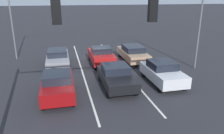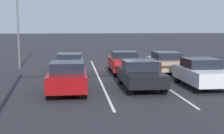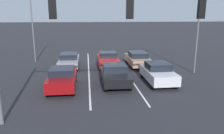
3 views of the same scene
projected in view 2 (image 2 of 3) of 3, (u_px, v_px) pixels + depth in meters
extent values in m
plane|color=#28282D|center=(118.00, 70.00, 23.47)|extent=(240.00, 240.00, 0.00)
cube|color=silver|center=(148.00, 75.00, 20.90)|extent=(0.12, 17.62, 0.01)
cube|color=silver|center=(98.00, 76.00, 20.51)|extent=(0.12, 17.62, 0.01)
cube|color=silver|center=(201.00, 75.00, 16.62)|extent=(1.89, 4.04, 0.73)
cube|color=black|center=(200.00, 63.00, 16.72)|extent=(1.67, 1.79, 0.50)
cube|color=red|center=(199.00, 67.00, 18.63)|extent=(0.24, 0.06, 0.12)
cube|color=red|center=(177.00, 67.00, 18.47)|extent=(0.24, 0.06, 0.12)
cylinder|color=black|center=(197.00, 87.00, 15.14)|extent=(0.22, 0.63, 0.63)
cylinder|color=black|center=(205.00, 77.00, 18.20)|extent=(0.22, 0.63, 0.63)
cylinder|color=black|center=(177.00, 77.00, 18.01)|extent=(0.22, 0.63, 0.63)
cube|color=black|center=(141.00, 76.00, 16.25)|extent=(1.92, 4.11, 0.62)
cube|color=black|center=(140.00, 65.00, 16.48)|extent=(1.69, 1.72, 0.50)
cube|color=red|center=(145.00, 68.00, 18.29)|extent=(0.24, 0.06, 0.12)
cube|color=red|center=(122.00, 68.00, 18.13)|extent=(0.24, 0.06, 0.12)
cylinder|color=black|center=(164.00, 87.00, 14.95)|extent=(0.22, 0.69, 0.69)
cylinder|color=black|center=(130.00, 88.00, 14.76)|extent=(0.22, 0.69, 0.69)
cylinder|color=black|center=(150.00, 77.00, 17.82)|extent=(0.22, 0.69, 0.69)
cylinder|color=black|center=(121.00, 78.00, 17.63)|extent=(0.22, 0.69, 0.69)
cube|color=maroon|center=(67.00, 79.00, 15.30)|extent=(1.83, 4.11, 0.75)
cube|color=black|center=(67.00, 67.00, 15.14)|extent=(1.61, 1.79, 0.48)
cube|color=red|center=(80.00, 69.00, 17.33)|extent=(0.24, 0.06, 0.12)
cube|color=red|center=(57.00, 70.00, 17.19)|extent=(0.24, 0.06, 0.12)
cylinder|color=black|center=(84.00, 92.00, 13.97)|extent=(0.22, 0.62, 0.62)
cylinder|color=black|center=(49.00, 93.00, 13.78)|extent=(0.22, 0.62, 0.62)
cylinder|color=black|center=(83.00, 81.00, 16.91)|extent=(0.22, 0.62, 0.62)
cylinder|color=black|center=(53.00, 81.00, 16.73)|extent=(0.22, 0.62, 0.62)
cube|color=tan|center=(166.00, 63.00, 22.21)|extent=(1.89, 4.52, 0.64)
cube|color=black|center=(166.00, 55.00, 22.07)|extent=(1.66, 2.17, 0.50)
cube|color=red|center=(166.00, 58.00, 24.45)|extent=(0.24, 0.06, 0.12)
cube|color=red|center=(149.00, 58.00, 24.30)|extent=(0.24, 0.06, 0.12)
cylinder|color=black|center=(185.00, 71.00, 20.67)|extent=(0.22, 0.61, 0.61)
cylinder|color=black|center=(161.00, 71.00, 20.48)|extent=(0.22, 0.61, 0.61)
cylinder|color=black|center=(170.00, 65.00, 24.03)|extent=(0.22, 0.61, 0.61)
cylinder|color=black|center=(149.00, 65.00, 23.84)|extent=(0.22, 0.61, 0.61)
cube|color=red|center=(124.00, 64.00, 21.56)|extent=(1.86, 4.04, 0.72)
cube|color=black|center=(124.00, 55.00, 21.40)|extent=(1.64, 1.54, 0.49)
cube|color=red|center=(129.00, 58.00, 23.56)|extent=(0.24, 0.06, 0.12)
cube|color=red|center=(112.00, 58.00, 23.41)|extent=(0.24, 0.06, 0.12)
cylinder|color=black|center=(140.00, 71.00, 20.28)|extent=(0.22, 0.66, 0.66)
cylinder|color=black|center=(115.00, 72.00, 20.10)|extent=(0.22, 0.66, 0.66)
cylinder|color=black|center=(132.00, 66.00, 23.12)|extent=(0.22, 0.66, 0.66)
cylinder|color=black|center=(110.00, 66.00, 22.93)|extent=(0.22, 0.66, 0.66)
cube|color=gray|center=(69.00, 65.00, 21.52)|extent=(1.84, 4.55, 0.57)
cube|color=black|center=(69.00, 57.00, 21.54)|extent=(1.62, 2.11, 0.48)
cube|color=red|center=(78.00, 59.00, 23.78)|extent=(0.24, 0.06, 0.12)
cube|color=red|center=(61.00, 59.00, 23.63)|extent=(0.24, 0.06, 0.12)
cylinder|color=black|center=(81.00, 72.00, 19.99)|extent=(0.22, 0.67, 0.67)
cylinder|color=black|center=(57.00, 72.00, 19.81)|extent=(0.22, 0.67, 0.67)
cylinder|color=black|center=(81.00, 65.00, 23.31)|extent=(0.22, 0.67, 0.67)
cylinder|color=black|center=(59.00, 66.00, 23.13)|extent=(0.22, 0.67, 0.67)
cylinder|color=slate|center=(18.00, 17.00, 23.60)|extent=(0.14, 0.14, 7.90)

